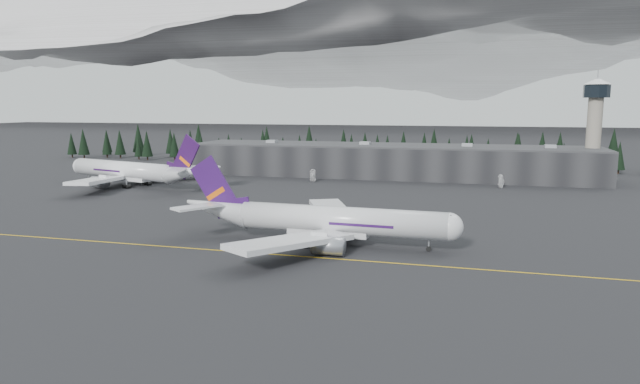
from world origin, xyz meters
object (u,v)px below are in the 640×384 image
(jet_parked, at_px, (134,171))
(gse_vehicle_a, at_px, (313,180))
(gse_vehicle_b, at_px, (501,185))
(jet_main, at_px, (317,219))
(control_tower, at_px, (595,119))
(terminal, at_px, (389,161))

(jet_parked, height_order, gse_vehicle_a, jet_parked)
(jet_parked, bearing_deg, gse_vehicle_b, -149.89)
(jet_parked, height_order, gse_vehicle_b, jet_parked)
(jet_main, relative_size, jet_parked, 0.94)
(gse_vehicle_a, bearing_deg, jet_parked, -159.72)
(control_tower, xyz_separation_m, jet_parked, (-156.93, -56.17, -18.01))
(terminal, height_order, jet_parked, jet_parked)
(jet_main, relative_size, gse_vehicle_b, 12.91)
(jet_parked, bearing_deg, jet_main, 159.37)
(jet_parked, bearing_deg, control_tower, -144.23)
(jet_main, xyz_separation_m, gse_vehicle_b, (39.98, 93.88, -4.18))
(gse_vehicle_b, bearing_deg, jet_parked, -110.01)
(control_tower, bearing_deg, terminal, -177.71)
(jet_main, distance_m, gse_vehicle_a, 95.81)
(jet_parked, bearing_deg, gse_vehicle_a, -137.01)
(gse_vehicle_a, distance_m, gse_vehicle_b, 67.30)
(terminal, height_order, gse_vehicle_b, terminal)
(gse_vehicle_a, bearing_deg, gse_vehicle_b, -4.81)
(terminal, distance_m, jet_parked, 97.67)
(terminal, height_order, gse_vehicle_a, terminal)
(terminal, bearing_deg, gse_vehicle_b, -27.58)
(jet_main, distance_m, jet_parked, 105.11)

